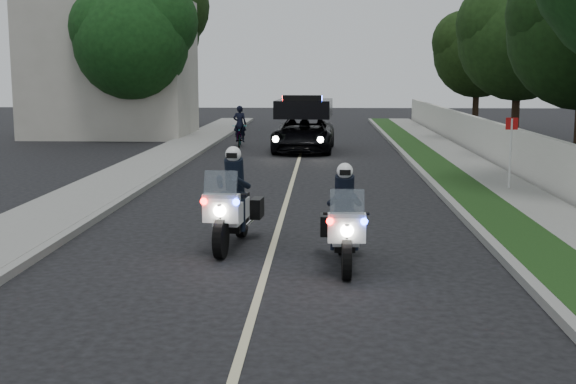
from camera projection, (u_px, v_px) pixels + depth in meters
name	position (u px, v px, depth m)	size (l,w,h in m)	color
ground	(269.00, 260.00, 13.28)	(120.00, 120.00, 0.00)	black
curb_right	(428.00, 179.00, 22.94)	(0.20, 60.00, 0.15)	gray
grass_verge	(451.00, 179.00, 22.91)	(1.20, 60.00, 0.16)	#193814
sidewalk_right	(495.00, 179.00, 22.85)	(1.40, 60.00, 0.16)	gray
property_wall	(529.00, 157.00, 22.70)	(0.22, 60.00, 1.50)	beige
curb_left	(160.00, 177.00, 23.33)	(0.20, 60.00, 0.15)	gray
sidewalk_left	(124.00, 177.00, 23.38)	(2.00, 60.00, 0.16)	gray
building_far	(111.00, 68.00, 38.87)	(8.00, 6.00, 7.00)	#A8A396
lane_marking	(293.00, 180.00, 23.15)	(0.12, 50.00, 0.01)	#BFB78C
police_moto_left	(233.00, 247.00, 14.30)	(0.78, 2.22, 1.89)	white
police_moto_right	(344.00, 266.00, 12.87)	(0.72, 2.06, 1.75)	white
police_suv	(304.00, 151.00, 31.81)	(2.42, 5.23, 2.54)	black
bicycle	(240.00, 146.00, 34.00)	(0.65, 1.86, 0.97)	black
cyclist	(240.00, 146.00, 34.00)	(0.58, 0.39, 1.62)	black
sign_post	(509.00, 193.00, 20.69)	(0.33, 0.33, 2.13)	red
tree_right_d	(514.00, 144.00, 35.11)	(5.52, 5.52, 9.21)	#1A3812
tree_right_e	(475.00, 129.00, 44.44)	(5.11, 5.11, 8.52)	#193210
tree_left_near	(135.00, 141.00, 36.70)	(5.49, 5.49, 9.15)	#153F15
tree_left_far	(144.00, 130.00, 43.58)	(6.74, 6.74, 11.23)	black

